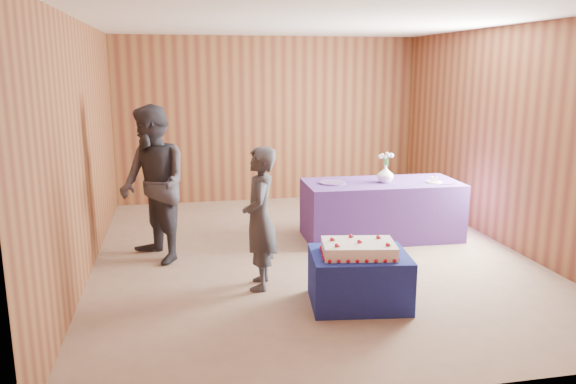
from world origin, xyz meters
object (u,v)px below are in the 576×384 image
object	(u,v)px
serving_table	(381,210)
guest_left	(260,219)
guest_right	(153,185)
cake_table	(359,279)
vase	(385,174)
sheet_cake	(359,249)

from	to	relation	value
serving_table	guest_left	size ratio (longest dim) A/B	1.38
serving_table	guest_right	world-z (taller)	guest_right
serving_table	guest_right	distance (m)	2.94
cake_table	vase	xyz separation A→B (m)	(0.99, 1.94, 0.61)
serving_table	guest_right	bearing A→B (deg)	-171.55
serving_table	sheet_cake	size ratio (longest dim) A/B	2.62
cake_table	sheet_cake	world-z (taller)	sheet_cake
vase	guest_left	distance (m)	2.28
guest_right	serving_table	bearing A→B (deg)	68.60
cake_table	sheet_cake	xyz separation A→B (m)	(-0.02, -0.03, 0.31)
guest_left	guest_right	bearing A→B (deg)	-123.32
cake_table	guest_right	distance (m)	2.60
vase	guest_right	distance (m)	2.91
guest_right	cake_table	bearing A→B (deg)	21.13
cake_table	sheet_cake	size ratio (longest dim) A/B	1.18
serving_table	sheet_cake	xyz separation A→B (m)	(-0.98, -2.01, 0.19)
serving_table	vase	bearing A→B (deg)	-55.92
serving_table	sheet_cake	world-z (taller)	serving_table
cake_table	guest_left	world-z (taller)	guest_left
cake_table	vase	size ratio (longest dim) A/B	4.10
sheet_cake	guest_right	world-z (taller)	guest_right
cake_table	guest_right	bearing A→B (deg)	147.04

